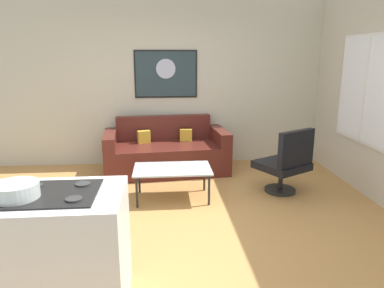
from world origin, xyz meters
The scene contains 9 objects.
ground centered at (0.00, 0.00, -0.02)m, with size 6.40×6.40×0.04m, color #B78246.
back_wall centered at (0.00, 2.42, 1.40)m, with size 6.40×0.05×2.80m, color beige.
couch centered at (-0.05, 1.92, 0.30)m, with size 2.01×1.09×0.86m.
coffee_table centered at (0.01, 0.76, 0.39)m, with size 1.00×0.59×0.42m.
armchair centered at (1.54, 0.81, 0.44)m, with size 0.81×0.80×0.90m.
kitchen_counter centered at (-1.13, -1.24, 0.45)m, with size 1.48×0.71×0.93m.
mixing_bowl centered at (-1.08, -1.32, 0.96)m, with size 0.30×0.30×0.11m.
wall_painting centered at (-0.03, 2.38, 1.53)m, with size 1.04×0.03×0.78m.
window centered at (2.59, 0.90, 1.39)m, with size 0.03×1.31×1.44m.
Camera 1 is at (-0.11, -3.61, 1.84)m, focal length 33.14 mm.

